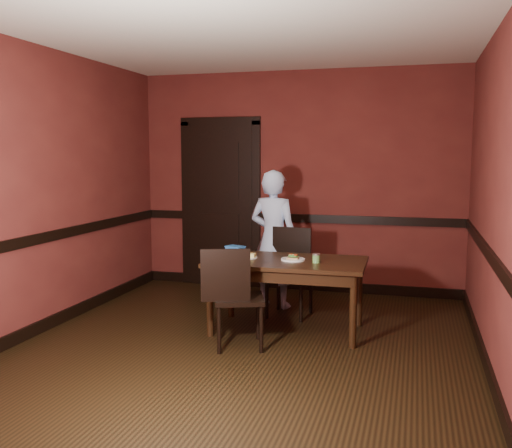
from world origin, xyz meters
The scene contains 22 objects.
floor centered at (0.00, 0.00, 0.00)m, with size 4.00×4.50×0.01m, color black.
ceiling centered at (0.00, 0.00, 2.70)m, with size 4.00×4.50×0.01m, color silver.
wall_back centered at (0.00, 2.25, 1.35)m, with size 4.00×0.02×2.70m, color #561E1A.
wall_front centered at (0.00, -2.25, 1.35)m, with size 4.00×0.02×2.70m, color #561E1A.
wall_left centered at (-2.00, 0.00, 1.35)m, with size 0.02×4.50×2.70m, color #561E1A.
wall_right centered at (2.00, 0.00, 1.35)m, with size 0.02×4.50×2.70m, color #561E1A.
dado_back centered at (0.00, 2.23, 0.90)m, with size 4.00×0.03×0.10m, color black.
dado_left centered at (-1.99, 0.00, 0.90)m, with size 0.03×4.50×0.10m, color black.
dado_right centered at (1.99, 0.00, 0.90)m, with size 0.03×4.50×0.10m, color black.
baseboard_back centered at (0.00, 2.23, 0.06)m, with size 4.00×0.03×0.12m, color black.
baseboard_left centered at (-1.99, 0.00, 0.06)m, with size 0.03×4.50×0.12m, color black.
baseboard_right centered at (1.99, 0.00, 0.06)m, with size 0.03×4.50×0.12m, color black.
door centered at (-1.00, 2.22, 1.09)m, with size 1.05×0.07×2.20m.
dining_table centered at (0.25, 0.54, 0.35)m, with size 1.48×0.83×0.69m, color black.
chair_far centered at (0.16, 1.06, 0.46)m, with size 0.43×0.43×0.91m, color black, non-canonical shape.
chair_near centered at (-0.05, -0.01, 0.45)m, with size 0.42×0.42×0.90m, color black, non-canonical shape.
person centered at (-0.09, 1.38, 0.76)m, with size 0.55×0.36×1.52m, color #A8C4E7.
sandwich_plate centered at (0.31, 0.54, 0.71)m, with size 0.23×0.23×0.06m.
sauce_jar centered at (0.54, 0.47, 0.74)m, with size 0.07×0.07×0.09m.
cheese_saucer centered at (-0.12, 0.54, 0.71)m, with size 0.15×0.15×0.05m.
food_tub centered at (-0.33, 0.75, 0.73)m, with size 0.21×0.18×0.08m.
wrapped_veg centered at (-0.23, 0.24, 0.73)m, with size 0.07×0.07×0.26m, color #164D24.
Camera 1 is at (1.41, -4.66, 1.69)m, focal length 40.00 mm.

